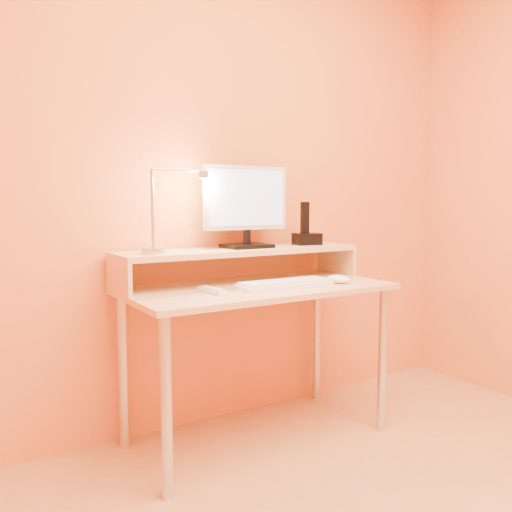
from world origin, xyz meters
TOP-DOWN VIEW (x-y plane):
  - wall_back at (0.00, 1.50)m, footprint 3.00×0.04m
  - desk_leg_fl at (-0.55, 0.93)m, footprint 0.04×0.04m
  - desk_leg_fr at (0.55, 0.93)m, footprint 0.04×0.04m
  - desk_leg_bl at (-0.55, 1.43)m, footprint 0.04×0.04m
  - desk_leg_br at (0.55, 1.43)m, footprint 0.04×0.04m
  - desk_lower at (0.00, 1.18)m, footprint 1.20×0.60m
  - shelf_riser_left at (-0.59, 1.33)m, footprint 0.02×0.30m
  - shelf_riser_right at (0.59, 1.33)m, footprint 0.02×0.30m
  - desk_shelf at (0.00, 1.33)m, footprint 1.20×0.30m
  - monitor_foot at (0.04, 1.33)m, footprint 0.22×0.16m
  - monitor_neck at (0.04, 1.33)m, footprint 0.04×0.04m
  - monitor_panel at (0.04, 1.34)m, footprint 0.44×0.04m
  - monitor_back at (0.04, 1.36)m, footprint 0.40×0.02m
  - monitor_screen at (0.04, 1.32)m, footprint 0.40×0.01m
  - lamp_base at (-0.45, 1.30)m, footprint 0.10×0.10m
  - lamp_post at (-0.45, 1.30)m, footprint 0.01×0.01m
  - lamp_arm at (-0.33, 1.30)m, footprint 0.24×0.01m
  - lamp_head at (-0.21, 1.30)m, footprint 0.04×0.04m
  - lamp_bulb at (-0.21, 1.30)m, footprint 0.03×0.03m
  - phone_dock at (0.40, 1.33)m, footprint 0.15×0.12m
  - phone_handset at (0.38, 1.33)m, footprint 0.04×0.03m
  - phone_led at (0.44, 1.28)m, footprint 0.01×0.00m
  - keyboard at (0.08, 1.07)m, footprint 0.45×0.15m
  - mouse at (0.36, 1.04)m, footprint 0.11×0.13m
  - remote_control at (-0.27, 1.11)m, footprint 0.06×0.17m

SIDE VIEW (x-z plane):
  - desk_leg_fl at x=-0.55m, z-range 0.00..0.69m
  - desk_leg_fr at x=0.55m, z-range 0.00..0.69m
  - desk_leg_bl at x=-0.55m, z-range 0.00..0.69m
  - desk_leg_br at x=0.55m, z-range 0.00..0.69m
  - desk_lower at x=0.00m, z-range 0.70..0.72m
  - remote_control at x=-0.27m, z-range 0.72..0.74m
  - keyboard at x=0.08m, z-range 0.72..0.74m
  - mouse at x=0.36m, z-range 0.72..0.76m
  - shelf_riser_left at x=-0.59m, z-range 0.72..0.85m
  - shelf_riser_right at x=0.59m, z-range 0.72..0.85m
  - desk_shelf at x=0.00m, z-range 0.86..0.88m
  - monitor_foot at x=0.04m, z-range 0.88..0.90m
  - lamp_base at x=-0.45m, z-range 0.88..0.90m
  - phone_dock at x=0.40m, z-range 0.88..0.94m
  - phone_led at x=0.44m, z-range 0.89..0.93m
  - monitor_neck at x=0.04m, z-range 0.90..0.97m
  - phone_handset at x=0.38m, z-range 0.94..1.10m
  - lamp_post at x=-0.45m, z-range 0.91..1.24m
  - monitor_panel at x=0.04m, z-range 0.97..1.27m
  - monitor_back at x=0.04m, z-range 0.99..1.25m
  - monitor_screen at x=0.04m, z-range 0.99..1.25m
  - lamp_bulb at x=-0.21m, z-range 1.20..1.21m
  - lamp_head at x=-0.21m, z-range 1.21..1.24m
  - lamp_arm at x=-0.33m, z-range 1.23..1.24m
  - wall_back at x=0.00m, z-range 0.00..2.50m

